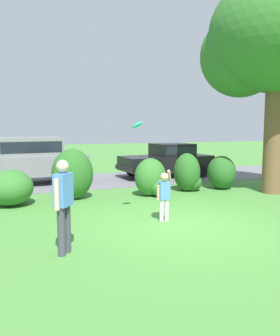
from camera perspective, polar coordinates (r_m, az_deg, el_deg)
The scene contains 13 objects.
ground_plane at distance 8.33m, azimuth 7.17°, elevation -9.43°, with size 80.00×80.00×0.00m, color #478438.
driveway_strip at distance 15.20m, azimuth -6.27°, elevation -2.00°, with size 28.00×4.40×0.02m, color slate.
oak_tree_large at distance 13.43m, azimuth 21.42°, elevation 18.89°, with size 4.92×4.96×7.48m.
shrub_near_tree at distance 10.92m, azimuth -20.75°, elevation -3.07°, with size 1.35×1.50×1.07m.
shrub_centre_left at distance 11.28m, azimuth -11.14°, elevation -1.01°, with size 1.34×1.12×1.63m.
shrub_centre at distance 11.62m, azimuth 2.09°, elevation -1.87°, with size 1.16×1.09×1.28m.
shrub_centre_right at distance 12.64m, azimuth 7.95°, elevation -1.00°, with size 1.03×1.01×1.38m.
shrub_far_end at distance 13.30m, azimuth 13.34°, elevation -0.71°, with size 1.03×1.13×1.25m.
parked_sedan at distance 16.11m, azimuth 4.64°, elevation 1.51°, with size 4.52×2.34×1.56m.
parked_suv at distance 14.53m, azimuth -17.88°, elevation 1.55°, with size 4.85×2.42×1.92m.
child_thrower at distance 8.52m, azimuth 4.04°, elevation -4.08°, with size 0.46×0.26×1.29m.
frisbee at distance 8.69m, azimuth -0.43°, elevation 7.13°, with size 0.31×0.27×0.21m.
adult_onlooker at distance 6.39m, azimuth -12.58°, elevation -5.46°, with size 0.40×0.43×1.74m.
Camera 1 is at (-3.80, -7.04, 2.32)m, focal length 36.76 mm.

